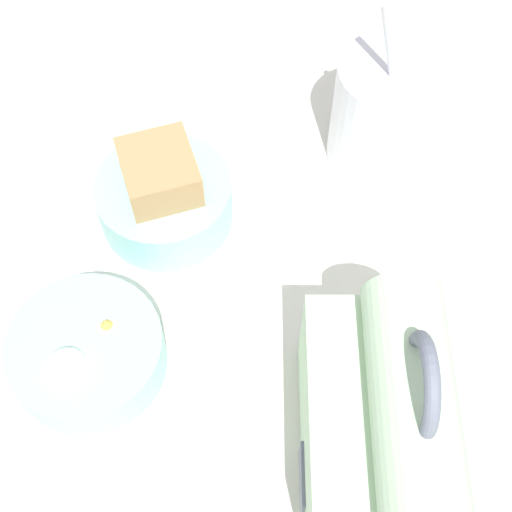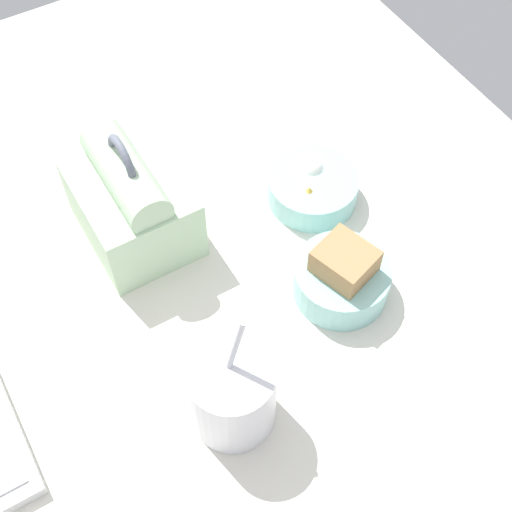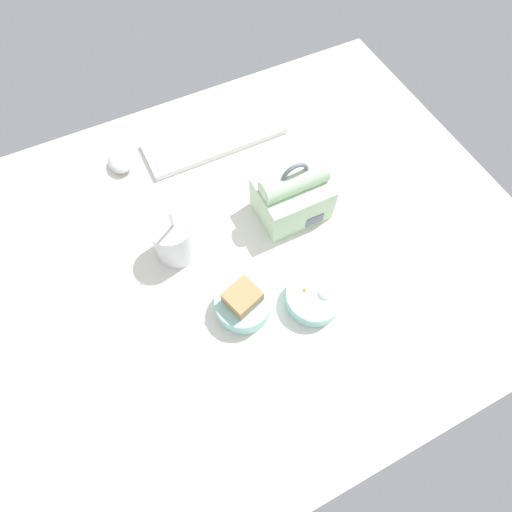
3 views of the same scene
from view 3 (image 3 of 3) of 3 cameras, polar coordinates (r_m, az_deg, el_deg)
name	(u,v)px [view 3 (image 3 of 3)]	position (r cm, az deg, el deg)	size (l,w,h in cm)	color
desk_surface	(240,250)	(98.18, -2.26, 0.89)	(140.00, 110.00, 2.00)	silver
keyboard	(214,137)	(117.84, -5.98, 16.51)	(39.57, 13.76, 2.10)	silver
lunch_bag	(292,196)	(97.89, 5.20, 8.59)	(16.80, 13.50, 17.91)	#B7D6AD
soup_cup	(174,239)	(93.56, -11.60, 2.45)	(9.82, 9.82, 19.01)	silver
bento_bowl_sandwich	(243,303)	(87.81, -1.87, -6.77)	(12.35, 12.35, 8.72)	#93D1CC
bento_bowl_snacks	(314,297)	(90.24, 8.23, -5.82)	(12.65, 12.65, 5.53)	#93D1CC
computer_mouse	(120,161)	(116.15, -18.86, 12.70)	(6.15, 8.32, 3.86)	silver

